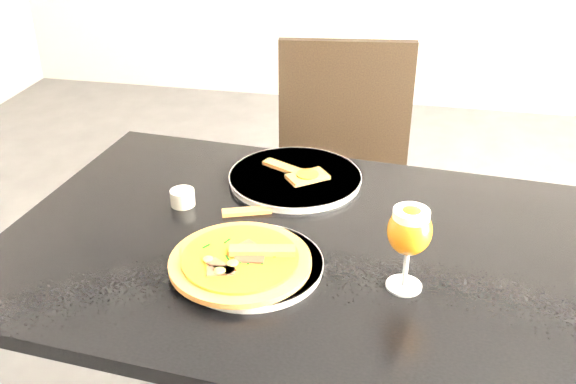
% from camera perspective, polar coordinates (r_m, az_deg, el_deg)
% --- Properties ---
extents(dining_table, '(1.26, 0.89, 0.75)m').
position_cam_1_polar(dining_table, '(1.33, 1.33, -7.70)').
color(dining_table, black).
rests_on(dining_table, ground).
extents(chair_far, '(0.48, 0.48, 0.93)m').
position_cam_1_polar(chair_far, '(1.98, 4.85, 0.57)').
color(chair_far, black).
rests_on(chair_far, ground).
extents(plate_main, '(0.28, 0.28, 0.01)m').
position_cam_1_polar(plate_main, '(1.20, -3.29, -6.48)').
color(plate_main, silver).
rests_on(plate_main, dining_table).
extents(pizza, '(0.26, 0.26, 0.03)m').
position_cam_1_polar(pizza, '(1.19, -4.22, -6.05)').
color(pizza, '#A45D27').
rests_on(pizza, plate_main).
extents(plate_second, '(0.38, 0.38, 0.02)m').
position_cam_1_polar(plate_second, '(1.50, 0.64, 1.26)').
color(plate_second, silver).
rests_on(plate_second, dining_table).
extents(crust_scraps, '(0.17, 0.12, 0.01)m').
position_cam_1_polar(crust_scraps, '(1.49, 1.03, 1.68)').
color(crust_scraps, '#A45D27').
rests_on(crust_scraps, plate_second).
extents(loose_crust, '(0.11, 0.06, 0.01)m').
position_cam_1_polar(loose_crust, '(1.37, -3.69, -1.72)').
color(loose_crust, '#A45D27').
rests_on(loose_crust, dining_table).
extents(sauce_cup, '(0.05, 0.05, 0.04)m').
position_cam_1_polar(sauce_cup, '(1.41, -9.36, -0.43)').
color(sauce_cup, '#BBB8A8').
rests_on(sauce_cup, dining_table).
extents(beer_glass, '(0.08, 0.08, 0.16)m').
position_cam_1_polar(beer_glass, '(1.11, 10.76, -3.46)').
color(beer_glass, silver).
rests_on(beer_glass, dining_table).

